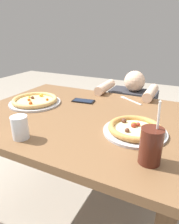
{
  "coord_description": "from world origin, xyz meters",
  "views": [
    {
      "loc": [
        0.53,
        -0.95,
        1.21
      ],
      "look_at": [
        0.07,
        -0.02,
        0.78
      ],
      "focal_mm": 32.05,
      "sensor_mm": 36.0,
      "label": 1
    }
  ],
  "objects_px": {
    "drink_cup_colored": "(151,146)",
    "water_cup_clear": "(20,127)",
    "diner_seated": "(131,124)",
    "fork": "(130,100)",
    "cell_phone": "(83,101)",
    "pizza_far": "(35,101)",
    "pizza_near": "(135,129)"
  },
  "relations": [
    {
      "from": "drink_cup_colored",
      "to": "diner_seated",
      "type": "xyz_separation_m",
      "value": [
        -0.32,
        1.02,
        -0.43
      ]
    },
    {
      "from": "pizza_far",
      "to": "cell_phone",
      "type": "bearing_deg",
      "value": 33.08
    },
    {
      "from": "drink_cup_colored",
      "to": "fork",
      "type": "bearing_deg",
      "value": 111.18
    },
    {
      "from": "water_cup_clear",
      "to": "diner_seated",
      "type": "xyz_separation_m",
      "value": [
        0.24,
        1.09,
        -0.41
      ]
    },
    {
      "from": "drink_cup_colored",
      "to": "fork",
      "type": "xyz_separation_m",
      "value": [
        -0.26,
        0.67,
        -0.07
      ]
    },
    {
      "from": "pizza_far",
      "to": "drink_cup_colored",
      "type": "bearing_deg",
      "value": -21.58
    },
    {
      "from": "drink_cup_colored",
      "to": "water_cup_clear",
      "type": "xyz_separation_m",
      "value": [
        -0.56,
        -0.07,
        -0.02
      ]
    },
    {
      "from": "pizza_far",
      "to": "fork",
      "type": "bearing_deg",
      "value": 31.87
    },
    {
      "from": "fork",
      "to": "diner_seated",
      "type": "height_order",
      "value": "diner_seated"
    },
    {
      "from": "drink_cup_colored",
      "to": "fork",
      "type": "height_order",
      "value": "drink_cup_colored"
    },
    {
      "from": "pizza_near",
      "to": "drink_cup_colored",
      "type": "xyz_separation_m",
      "value": [
        0.11,
        -0.21,
        0.05
      ]
    },
    {
      "from": "drink_cup_colored",
      "to": "pizza_near",
      "type": "bearing_deg",
      "value": 117.21
    },
    {
      "from": "drink_cup_colored",
      "to": "diner_seated",
      "type": "bearing_deg",
      "value": 107.45
    },
    {
      "from": "pizza_near",
      "to": "pizza_far",
      "type": "xyz_separation_m",
      "value": [
        -0.71,
        0.12,
        -0.0
      ]
    },
    {
      "from": "pizza_far",
      "to": "water_cup_clear",
      "type": "bearing_deg",
      "value": -57.22
    },
    {
      "from": "pizza_near",
      "to": "diner_seated",
      "type": "distance_m",
      "value": 0.92
    },
    {
      "from": "pizza_far",
      "to": "fork",
      "type": "xyz_separation_m",
      "value": [
        0.55,
        0.34,
        -0.02
      ]
    },
    {
      "from": "water_cup_clear",
      "to": "fork",
      "type": "relative_size",
      "value": 0.6
    },
    {
      "from": "diner_seated",
      "to": "fork",
      "type": "bearing_deg",
      "value": -79.97
    },
    {
      "from": "fork",
      "to": "cell_phone",
      "type": "xyz_separation_m",
      "value": [
        -0.28,
        -0.17,
        0.0
      ]
    },
    {
      "from": "water_cup_clear",
      "to": "diner_seated",
      "type": "distance_m",
      "value": 1.19
    },
    {
      "from": "drink_cup_colored",
      "to": "diner_seated",
      "type": "distance_m",
      "value": 1.15
    },
    {
      "from": "pizza_far",
      "to": "diner_seated",
      "type": "height_order",
      "value": "diner_seated"
    },
    {
      "from": "water_cup_clear",
      "to": "drink_cup_colored",
      "type": "bearing_deg",
      "value": 7.4
    },
    {
      "from": "diner_seated",
      "to": "cell_phone",
      "type": "bearing_deg",
      "value": -112.8
    },
    {
      "from": "pizza_near",
      "to": "diner_seated",
      "type": "xyz_separation_m",
      "value": [
        -0.21,
        0.81,
        -0.37
      ]
    },
    {
      "from": "pizza_far",
      "to": "fork",
      "type": "distance_m",
      "value": 0.65
    },
    {
      "from": "fork",
      "to": "cell_phone",
      "type": "relative_size",
      "value": 1.14
    },
    {
      "from": "pizza_near",
      "to": "cell_phone",
      "type": "xyz_separation_m",
      "value": [
        -0.43,
        0.29,
        -0.01
      ]
    },
    {
      "from": "pizza_near",
      "to": "pizza_far",
      "type": "relative_size",
      "value": 0.9
    },
    {
      "from": "pizza_near",
      "to": "drink_cup_colored",
      "type": "relative_size",
      "value": 1.23
    },
    {
      "from": "pizza_far",
      "to": "diner_seated",
      "type": "relative_size",
      "value": 0.38
    }
  ]
}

